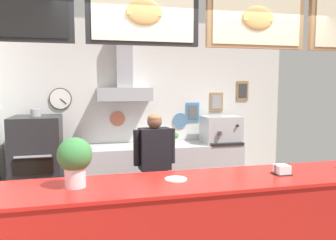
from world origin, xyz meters
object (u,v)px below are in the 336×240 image
object	(u,v)px
pizza_oven	(38,168)
basil_vase	(75,160)
shop_worker	(155,171)
espresso_machine	(221,130)
potted_rosemary	(175,137)
napkin_holder	(282,170)
condiment_plate	(176,179)
potted_basil	(151,138)

from	to	relation	value
pizza_oven	basil_vase	xyz separation A→B (m)	(0.57, -2.02, 0.53)
shop_worker	espresso_machine	distance (m)	1.64
espresso_machine	basil_vase	size ratio (longest dim) A/B	1.42
shop_worker	espresso_machine	world-z (taller)	shop_worker
pizza_oven	potted_rosemary	bearing A→B (deg)	5.40
espresso_machine	napkin_holder	xyz separation A→B (m)	(-0.32, -2.20, -0.08)
espresso_machine	napkin_holder	world-z (taller)	espresso_machine
shop_worker	basil_vase	bearing A→B (deg)	48.18
shop_worker	condiment_plate	world-z (taller)	shop_worker
shop_worker	napkin_holder	distance (m)	1.57
condiment_plate	potted_basil	bearing A→B (deg)	85.16
pizza_oven	napkin_holder	bearing A→B (deg)	-40.53
potted_rosemary	napkin_holder	size ratio (longest dim) A/B	1.30
pizza_oven	condiment_plate	world-z (taller)	pizza_oven
shop_worker	napkin_holder	size ratio (longest dim) A/B	9.99
shop_worker	potted_rosemary	distance (m)	1.18
espresso_machine	shop_worker	bearing A→B (deg)	-142.21
basil_vase	condiment_plate	bearing A→B (deg)	0.42
napkin_holder	potted_rosemary	bearing A→B (deg)	100.95
shop_worker	potted_basil	world-z (taller)	shop_worker
pizza_oven	shop_worker	xyz separation A→B (m)	(1.46, -0.85, 0.09)
potted_basil	napkin_holder	size ratio (longest dim) A/B	1.38
pizza_oven	potted_basil	distance (m)	1.64
shop_worker	potted_basil	distance (m)	1.03
pizza_oven	potted_rosemary	world-z (taller)	pizza_oven
potted_basil	condiment_plate	size ratio (longest dim) A/B	1.08
espresso_machine	condiment_plate	bearing A→B (deg)	-121.43
espresso_machine	napkin_holder	size ratio (longest dim) A/B	3.84
pizza_oven	condiment_plate	distance (m)	2.48
potted_rosemary	condiment_plate	distance (m)	2.27
basil_vase	napkin_holder	size ratio (longest dim) A/B	2.70
potted_rosemary	shop_worker	bearing A→B (deg)	-116.75
espresso_machine	condiment_plate	world-z (taller)	espresso_machine
espresso_machine	basil_vase	distance (m)	3.06
shop_worker	condiment_plate	size ratio (longest dim) A/B	7.81
espresso_machine	condiment_plate	xyz separation A→B (m)	(-1.32, -2.15, -0.11)
potted_basil	basil_vase	world-z (taller)	basil_vase
potted_basil	espresso_machine	bearing A→B (deg)	-0.10
potted_rosemary	basil_vase	world-z (taller)	basil_vase
condiment_plate	basil_vase	world-z (taller)	basil_vase
shop_worker	espresso_machine	bearing A→B (deg)	-146.98
shop_worker	potted_rosemary	size ratio (longest dim) A/B	7.70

